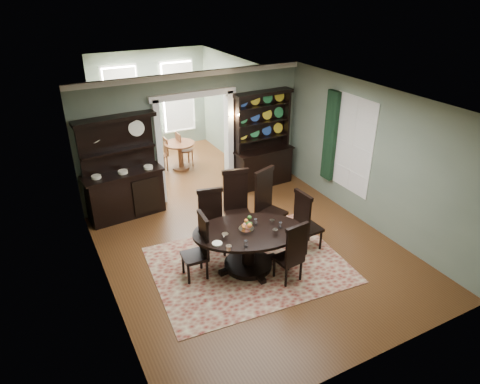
# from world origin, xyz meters

# --- Properties ---
(room) EXTENTS (5.51, 6.01, 3.01)m
(room) POSITION_xyz_m (0.00, 0.04, 1.58)
(room) COLOR #583117
(room) RESTS_ON ground
(parlor) EXTENTS (3.51, 3.50, 3.01)m
(parlor) POSITION_xyz_m (0.00, 5.53, 1.52)
(parlor) COLOR #583117
(parlor) RESTS_ON ground
(doorway_trim) EXTENTS (2.08, 0.25, 2.57)m
(doorway_trim) POSITION_xyz_m (0.00, 3.00, 1.62)
(doorway_trim) COLOR white
(doorway_trim) RESTS_ON floor
(right_window) EXTENTS (0.15, 1.47, 2.12)m
(right_window) POSITION_xyz_m (2.69, 0.93, 1.60)
(right_window) COLOR white
(right_window) RESTS_ON wall_right
(wall_sconce) EXTENTS (0.27, 0.21, 0.21)m
(wall_sconce) POSITION_xyz_m (0.95, 2.85, 1.89)
(wall_sconce) COLOR #C18B33
(wall_sconce) RESTS_ON back_wall_right
(rug) EXTENTS (3.70, 2.92, 0.01)m
(rug) POSITION_xyz_m (-0.29, -0.24, 0.01)
(rug) COLOR maroon
(rug) RESTS_ON floor
(dining_table) EXTENTS (2.36, 2.36, 0.80)m
(dining_table) POSITION_xyz_m (-0.33, -0.29, 0.55)
(dining_table) COLOR black
(dining_table) RESTS_ON rug
(centerpiece) EXTENTS (1.39, 0.89, 0.23)m
(centerpiece) POSITION_xyz_m (-0.36, -0.27, 0.86)
(centerpiece) COLOR silver
(centerpiece) RESTS_ON dining_table
(chair_far_left) EXTENTS (0.57, 0.55, 1.31)m
(chair_far_left) POSITION_xyz_m (-0.68, 0.55, 0.69)
(chair_far_left) COLOR black
(chair_far_left) RESTS_ON rug
(chair_far_mid) EXTENTS (0.63, 0.61, 1.43)m
(chair_far_mid) POSITION_xyz_m (0.02, 0.86, 0.75)
(chair_far_mid) COLOR black
(chair_far_mid) RESTS_ON rug
(chair_far_right) EXTENTS (0.68, 0.66, 1.44)m
(chair_far_right) POSITION_xyz_m (0.59, 0.59, 0.76)
(chair_far_right) COLOR black
(chair_far_right) RESTS_ON rug
(chair_end_left) EXTENTS (0.46, 0.49, 1.23)m
(chair_end_left) POSITION_xyz_m (-1.21, -0.10, 0.65)
(chair_end_left) COLOR black
(chair_end_left) RESTS_ON rug
(chair_end_right) EXTENTS (0.48, 0.50, 1.28)m
(chair_end_right) POSITION_xyz_m (0.92, -0.29, 0.67)
(chair_end_right) COLOR black
(chair_end_right) RESTS_ON rug
(chair_near) EXTENTS (0.49, 0.47, 1.21)m
(chair_near) POSITION_xyz_m (0.14, -1.02, 0.63)
(chair_near) COLOR black
(chair_near) RESTS_ON rug
(sideboard) EXTENTS (1.78, 0.76, 2.29)m
(sideboard) POSITION_xyz_m (-1.83, 2.73, 0.80)
(sideboard) COLOR black
(sideboard) RESTS_ON floor
(welsh_dresser) EXTENTS (1.57, 0.64, 2.41)m
(welsh_dresser) POSITION_xyz_m (1.73, 2.74, 0.87)
(welsh_dresser) COLOR black
(welsh_dresser) RESTS_ON floor
(parlor_table) EXTENTS (0.85, 0.85, 0.78)m
(parlor_table) POSITION_xyz_m (0.16, 4.58, 0.51)
(parlor_table) COLOR brown
(parlor_table) RESTS_ON parlor_floor
(parlor_chair_left) EXTENTS (0.38, 0.38, 0.91)m
(parlor_chair_left) POSITION_xyz_m (-0.29, 4.77, 0.49)
(parlor_chair_left) COLOR brown
(parlor_chair_left) RESTS_ON parlor_floor
(parlor_chair_right) EXTENTS (0.42, 0.42, 1.00)m
(parlor_chair_right) POSITION_xyz_m (0.31, 4.75, 0.54)
(parlor_chair_right) COLOR brown
(parlor_chair_right) RESTS_ON parlor_floor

